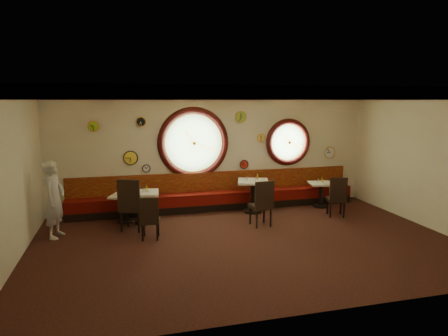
% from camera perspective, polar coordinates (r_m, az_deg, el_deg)
% --- Properties ---
extents(floor, '(9.00, 6.00, 0.00)m').
position_cam_1_polar(floor, '(8.73, 3.27, -10.54)').
color(floor, black).
rests_on(floor, ground).
extents(ceiling, '(9.00, 6.00, 0.02)m').
position_cam_1_polar(ceiling, '(8.19, 3.49, 10.97)').
color(ceiling, '#B27F32').
rests_on(ceiling, wall_back).
extents(wall_back, '(9.00, 0.02, 3.20)m').
position_cam_1_polar(wall_back, '(11.17, -1.34, 2.41)').
color(wall_back, beige).
rests_on(wall_back, floor).
extents(wall_front, '(9.00, 0.02, 3.20)m').
position_cam_1_polar(wall_front, '(5.59, 12.85, -5.21)').
color(wall_front, beige).
rests_on(wall_front, floor).
extents(wall_left, '(0.02, 6.00, 3.20)m').
position_cam_1_polar(wall_left, '(8.16, -28.30, -1.46)').
color(wall_left, beige).
rests_on(wall_left, floor).
extents(wall_right, '(0.02, 6.00, 3.20)m').
position_cam_1_polar(wall_right, '(10.58, 27.26, 0.92)').
color(wall_right, beige).
rests_on(wall_right, floor).
extents(molding_back, '(9.00, 0.10, 0.18)m').
position_cam_1_polar(molding_back, '(11.03, -1.32, 10.18)').
color(molding_back, '#360A09').
rests_on(molding_back, wall_back).
extents(molding_front, '(9.00, 0.10, 0.18)m').
position_cam_1_polar(molding_front, '(5.46, 13.21, 10.44)').
color(molding_front, '#360A09').
rests_on(molding_front, wall_back).
extents(molding_left, '(0.10, 6.00, 0.18)m').
position_cam_1_polar(molding_left, '(8.03, -28.82, 9.19)').
color(molding_left, '#360A09').
rests_on(molding_left, wall_back).
extents(molding_right, '(0.10, 6.00, 0.18)m').
position_cam_1_polar(molding_right, '(10.45, 27.70, 9.12)').
color(molding_right, '#360A09').
rests_on(molding_right, wall_back).
extents(banquette_base, '(8.00, 0.55, 0.20)m').
position_cam_1_polar(banquette_base, '(11.19, -0.99, -5.41)').
color(banquette_base, black).
rests_on(banquette_base, floor).
extents(banquette_seat, '(8.00, 0.55, 0.30)m').
position_cam_1_polar(banquette_seat, '(11.13, -0.99, -4.16)').
color(banquette_seat, '#580A07').
rests_on(banquette_seat, banquette_base).
extents(banquette_back, '(8.00, 0.10, 0.55)m').
position_cam_1_polar(banquette_back, '(11.25, -1.26, -1.93)').
color(banquette_back, '#610708').
rests_on(banquette_back, wall_back).
extents(porthole_left_glass, '(1.66, 0.02, 1.66)m').
position_cam_1_polar(porthole_left_glass, '(11.02, -4.39, 3.59)').
color(porthole_left_glass, '#82AB66').
rests_on(porthole_left_glass, wall_back).
extents(porthole_left_frame, '(1.98, 0.18, 1.98)m').
position_cam_1_polar(porthole_left_frame, '(11.00, -4.38, 3.58)').
color(porthole_left_frame, '#360A09').
rests_on(porthole_left_frame, wall_back).
extents(porthole_left_ring, '(1.61, 0.03, 1.61)m').
position_cam_1_polar(porthole_left_ring, '(10.97, -4.35, 3.57)').
color(porthole_left_ring, gold).
rests_on(porthole_left_ring, wall_back).
extents(porthole_right_glass, '(1.10, 0.02, 1.10)m').
position_cam_1_polar(porthole_right_glass, '(11.84, 9.11, 3.67)').
color(porthole_right_glass, '#82AB66').
rests_on(porthole_right_glass, wall_back).
extents(porthole_right_frame, '(1.38, 0.18, 1.38)m').
position_cam_1_polar(porthole_right_frame, '(11.82, 9.14, 3.67)').
color(porthole_right_frame, '#360A09').
rests_on(porthole_right_frame, wall_back).
extents(porthole_right_ring, '(1.09, 0.03, 1.09)m').
position_cam_1_polar(porthole_right_ring, '(11.79, 9.19, 3.65)').
color(porthole_right_ring, gold).
rests_on(porthole_right_ring, wall_back).
extents(wall_clock_0, '(0.24, 0.03, 0.24)m').
position_cam_1_polar(wall_clock_0, '(11.41, 2.87, 0.52)').
color(wall_clock_0, red).
rests_on(wall_clock_0, wall_back).
extents(wall_clock_1, '(0.36, 0.03, 0.36)m').
position_cam_1_polar(wall_clock_1, '(10.86, -13.20, 1.41)').
color(wall_clock_1, yellow).
rests_on(wall_clock_1, wall_back).
extents(wall_clock_2, '(0.34, 0.03, 0.34)m').
position_cam_1_polar(wall_clock_2, '(12.44, 14.84, 2.14)').
color(wall_clock_2, white).
rests_on(wall_clock_2, wall_back).
extents(wall_clock_3, '(0.24, 0.03, 0.24)m').
position_cam_1_polar(wall_clock_3, '(10.78, -11.79, 6.48)').
color(wall_clock_3, black).
rests_on(wall_clock_3, wall_back).
extents(wall_clock_4, '(0.22, 0.03, 0.22)m').
position_cam_1_polar(wall_clock_4, '(11.48, 5.29, 4.32)').
color(wall_clock_4, '#E6C24C').
rests_on(wall_clock_4, wall_back).
extents(wall_clock_5, '(0.26, 0.03, 0.26)m').
position_cam_1_polar(wall_clock_5, '(10.79, -18.17, 5.68)').
color(wall_clock_5, '#98D62A').
rests_on(wall_clock_5, wall_back).
extents(wall_clock_6, '(0.30, 0.03, 0.30)m').
position_cam_1_polar(wall_clock_6, '(11.25, 2.44, 7.31)').
color(wall_clock_6, '#9CC13C').
rests_on(wall_clock_6, wall_back).
extents(wall_clock_7, '(0.20, 0.03, 0.20)m').
position_cam_1_polar(wall_clock_7, '(10.92, -11.04, -0.06)').
color(wall_clock_7, silver).
rests_on(wall_clock_7, wall_back).
extents(table_a, '(0.83, 0.83, 0.70)m').
position_cam_1_polar(table_a, '(10.25, -13.98, -5.14)').
color(table_a, black).
rests_on(table_a, floor).
extents(table_b, '(0.78, 0.78, 0.79)m').
position_cam_1_polar(table_b, '(10.07, -11.34, -4.99)').
color(table_b, black).
rests_on(table_b, floor).
extents(table_c, '(1.00, 1.00, 0.88)m').
position_cam_1_polar(table_c, '(10.82, 4.15, -3.47)').
color(table_c, black).
rests_on(table_c, floor).
extents(table_d, '(0.75, 0.75, 0.70)m').
position_cam_1_polar(table_d, '(11.69, 13.66, -3.30)').
color(table_d, black).
rests_on(table_d, floor).
extents(chair_a, '(0.67, 0.67, 0.77)m').
position_cam_1_polar(chair_a, '(9.46, -13.19, -4.68)').
color(chair_a, black).
rests_on(chair_a, floor).
extents(chair_b, '(0.47, 0.47, 0.60)m').
position_cam_1_polar(chair_b, '(8.83, -10.57, -6.67)').
color(chair_b, black).
rests_on(chair_b, floor).
extents(chair_c, '(0.52, 0.52, 0.70)m').
position_cam_1_polar(chair_c, '(9.61, 5.52, -4.63)').
color(chair_c, black).
rests_on(chair_c, floor).
extents(chair_d, '(0.55, 0.55, 0.66)m').
position_cam_1_polar(chair_d, '(10.75, 15.86, -3.64)').
color(chair_d, black).
rests_on(chair_d, floor).
extents(condiment_a_salt, '(0.04, 0.04, 0.11)m').
position_cam_1_polar(condiment_a_salt, '(10.22, -14.55, -3.38)').
color(condiment_a_salt, silver).
rests_on(condiment_a_salt, table_a).
extents(condiment_b_salt, '(0.04, 0.04, 0.11)m').
position_cam_1_polar(condiment_b_salt, '(10.00, -12.22, -3.08)').
color(condiment_b_salt, silver).
rests_on(condiment_b_salt, table_b).
extents(condiment_c_salt, '(0.04, 0.04, 0.10)m').
position_cam_1_polar(condiment_c_salt, '(10.77, 3.31, -1.48)').
color(condiment_c_salt, silver).
rests_on(condiment_c_salt, table_c).
extents(condiment_d_salt, '(0.04, 0.04, 0.11)m').
position_cam_1_polar(condiment_d_salt, '(11.68, 13.31, -1.71)').
color(condiment_d_salt, silver).
rests_on(condiment_d_salt, table_d).
extents(condiment_a_pepper, '(0.03, 0.03, 0.09)m').
position_cam_1_polar(condiment_a_pepper, '(10.20, -14.25, -3.46)').
color(condiment_a_pepper, silver).
rests_on(condiment_a_pepper, table_a).
extents(condiment_b_pepper, '(0.03, 0.03, 0.09)m').
position_cam_1_polar(condiment_b_pepper, '(9.98, -11.48, -3.14)').
color(condiment_b_pepper, silver).
rests_on(condiment_b_pepper, table_b).
extents(condiment_c_pepper, '(0.03, 0.03, 0.09)m').
position_cam_1_polar(condiment_c_pepper, '(10.72, 4.54, -1.58)').
color(condiment_c_pepper, silver).
rests_on(condiment_c_pepper, table_c).
extents(condiment_d_pepper, '(0.04, 0.04, 0.11)m').
position_cam_1_polar(condiment_d_pepper, '(11.61, 13.99, -1.82)').
color(condiment_d_pepper, silver).
rests_on(condiment_d_pepper, table_d).
extents(condiment_a_bottle, '(0.06, 0.06, 0.18)m').
position_cam_1_polar(condiment_a_bottle, '(10.19, -13.48, -3.19)').
color(condiment_a_bottle, gold).
rests_on(condiment_a_bottle, table_a).
extents(condiment_b_bottle, '(0.05, 0.05, 0.16)m').
position_cam_1_polar(condiment_b_bottle, '(10.06, -10.96, -2.81)').
color(condiment_b_bottle, gold).
rests_on(condiment_b_bottle, table_b).
extents(condiment_c_bottle, '(0.05, 0.05, 0.16)m').
position_cam_1_polar(condiment_c_bottle, '(10.89, 4.79, -1.22)').
color(condiment_c_bottle, gold).
rests_on(condiment_c_bottle, table_c).
extents(condiment_d_bottle, '(0.05, 0.05, 0.16)m').
position_cam_1_polar(condiment_d_bottle, '(11.77, 13.77, -1.53)').
color(condiment_d_bottle, yellow).
rests_on(condiment_d_bottle, table_d).
extents(waiter, '(0.57, 0.72, 1.72)m').
position_cam_1_polar(waiter, '(9.54, -23.08, -4.14)').
color(waiter, silver).
rests_on(waiter, floor).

